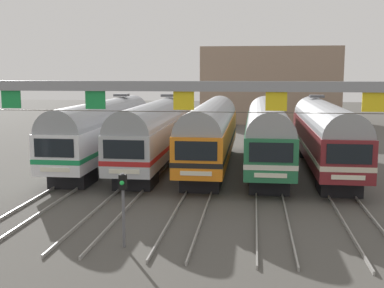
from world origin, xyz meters
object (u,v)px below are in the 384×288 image
object	(u,v)px
commuter_train_green	(267,132)
yard_signal_mast	(123,196)
commuter_train_stainless	(157,130)
commuter_train_maroon	(324,133)
commuter_train_orange	(211,131)
commuter_train_white	(104,129)
catenary_gantry	(184,110)

from	to	relation	value
commuter_train_green	yard_signal_mast	bearing A→B (deg)	-109.87
commuter_train_stainless	commuter_train_maroon	distance (m)	11.85
commuter_train_stainless	commuter_train_orange	bearing A→B (deg)	-0.06
commuter_train_white	yard_signal_mast	world-z (taller)	commuter_train_white
commuter_train_maroon	catenary_gantry	bearing A→B (deg)	-120.35
commuter_train_orange	commuter_train_white	bearing A→B (deg)	179.97
commuter_train_white	commuter_train_green	xyz separation A→B (m)	(11.85, -0.00, -0.00)
commuter_train_stainless	commuter_train_orange	world-z (taller)	commuter_train_stainless
commuter_train_maroon	catenary_gantry	xyz separation A→B (m)	(-7.90, -13.50, 2.54)
commuter_train_white	commuter_train_stainless	world-z (taller)	same
commuter_train_orange	commuter_train_maroon	bearing A→B (deg)	0.03
commuter_train_stainless	yard_signal_mast	size ratio (longest dim) A/B	6.07
commuter_train_stainless	commuter_train_maroon	xyz separation A→B (m)	(11.85, 0.00, 0.00)
catenary_gantry	yard_signal_mast	xyz separation A→B (m)	(-1.98, -2.91, -3.15)
commuter_train_maroon	yard_signal_mast	size ratio (longest dim) A/B	6.07
commuter_train_stainless	commuter_train_maroon	size ratio (longest dim) A/B	1.00
commuter_train_green	commuter_train_orange	bearing A→B (deg)	180.00
commuter_train_maroon	commuter_train_orange	bearing A→B (deg)	-179.97
commuter_train_stainless	commuter_train_orange	size ratio (longest dim) A/B	1.00
commuter_train_white	commuter_train_stainless	size ratio (longest dim) A/B	1.00
commuter_train_white	commuter_train_green	distance (m)	11.85
commuter_train_orange	commuter_train_maroon	size ratio (longest dim) A/B	1.00
commuter_train_orange	yard_signal_mast	xyz separation A→B (m)	(-1.98, -16.40, -0.61)
commuter_train_stainless	commuter_train_maroon	world-z (taller)	same
commuter_train_orange	commuter_train_green	distance (m)	3.95
commuter_train_white	commuter_train_maroon	xyz separation A→B (m)	(15.81, 0.00, 0.00)
commuter_train_white	commuter_train_orange	size ratio (longest dim) A/B	1.00
commuter_train_stainless	catenary_gantry	distance (m)	14.29
commuter_train_white	commuter_train_green	world-z (taller)	commuter_train_white
commuter_train_stainless	catenary_gantry	xyz separation A→B (m)	(3.95, -13.50, 2.54)
commuter_train_white	commuter_train_orange	bearing A→B (deg)	-0.03
yard_signal_mast	commuter_train_green	bearing A→B (deg)	70.13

